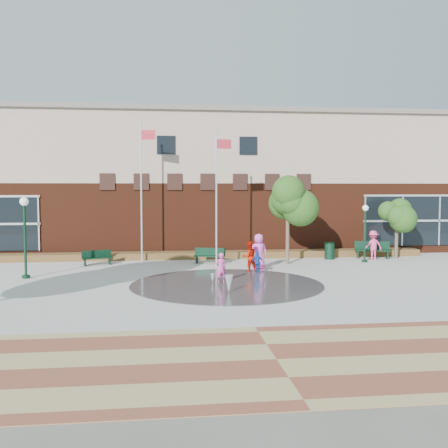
{
  "coord_description": "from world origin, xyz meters",
  "views": [
    {
      "loc": [
        -2.78,
        -19.39,
        4.25
      ],
      "look_at": [
        0.0,
        4.0,
        2.6
      ],
      "focal_mm": 42.0,
      "sensor_mm": 36.0,
      "label": 1
    }
  ],
  "objects": [
    {
      "name": "ground",
      "position": [
        0.0,
        0.0,
        0.0
      ],
      "size": [
        120.0,
        120.0,
        0.0
      ],
      "primitive_type": "plane",
      "color": "#666056",
      "rests_on": "ground"
    },
    {
      "name": "plaza_concrete",
      "position": [
        0.0,
        4.0,
        0.0
      ],
      "size": [
        46.0,
        18.0,
        0.01
      ],
      "primitive_type": "cube",
      "color": "#A8A8A0",
      "rests_on": "ground"
    },
    {
      "name": "paver_band",
      "position": [
        0.0,
        -7.0,
        0.0
      ],
      "size": [
        46.0,
        6.0,
        0.01
      ],
      "primitive_type": "cube",
      "color": "brown",
      "rests_on": "ground"
    },
    {
      "name": "splash_pad",
      "position": [
        0.0,
        3.0,
        0.0
      ],
      "size": [
        8.4,
        8.4,
        0.01
      ],
      "primitive_type": "cylinder",
      "color": "#383A3D",
      "rests_on": "ground"
    },
    {
      "name": "library_building",
      "position": [
        0.0,
        17.48,
        4.64
      ],
      "size": [
        44.4,
        10.4,
        9.2
      ],
      "color": "#4E2011",
      "rests_on": "ground"
    },
    {
      "name": "flower_bed",
      "position": [
        0.0,
        11.6,
        0.0
      ],
      "size": [
        26.0,
        1.2,
        0.4
      ],
      "primitive_type": "cube",
      "color": "#9C3022",
      "rests_on": "ground"
    },
    {
      "name": "flagpole_left",
      "position": [
        -3.89,
        10.61,
        4.39
      ],
      "size": [
        0.89,
        0.35,
        7.88
      ],
      "rotation": [
        0.0,
        0.0,
        -0.32
      ],
      "color": "white",
      "rests_on": "ground"
    },
    {
      "name": "flagpole_right",
      "position": [
        0.17,
        8.57,
        4.04
      ],
      "size": [
        0.89,
        0.15,
        7.23
      ],
      "rotation": [
        0.0,
        0.0,
        0.09
      ],
      "color": "white",
      "rests_on": "ground"
    },
    {
      "name": "lamp_left",
      "position": [
        -9.11,
        5.72,
        2.36
      ],
      "size": [
        0.4,
        0.4,
        3.8
      ],
      "color": "black",
      "rests_on": "ground"
    },
    {
      "name": "lamp_right",
      "position": [
        8.62,
        8.93,
        2.03
      ],
      "size": [
        0.35,
        0.35,
        3.27
      ],
      "color": "black",
      "rests_on": "ground"
    },
    {
      "name": "bench_left",
      "position": [
        -6.31,
        9.56,
        0.26
      ],
      "size": [
        1.68,
        0.93,
        0.81
      ],
      "rotation": [
        0.0,
        0.0,
        0.32
      ],
      "color": "black",
      "rests_on": "ground"
    },
    {
      "name": "bench_mid",
      "position": [
        -0.16,
        9.48,
        0.28
      ],
      "size": [
        1.79,
        0.89,
        0.87
      ],
      "rotation": [
        0.0,
        0.0,
        -0.25
      ],
      "color": "black",
      "rests_on": "ground"
    },
    {
      "name": "bench_right",
      "position": [
        9.67,
        10.37,
        0.33
      ],
      "size": [
        2.11,
        1.12,
        1.02
      ],
      "rotation": [
        0.0,
        0.0,
        -0.29
      ],
      "color": "black",
      "rests_on": "ground"
    },
    {
      "name": "trash_can",
      "position": [
        7.03,
        10.33,
        0.52
      ],
      "size": [
        0.62,
        0.62,
        1.02
      ],
      "color": "black",
      "rests_on": "ground"
    },
    {
      "name": "tree_mid",
      "position": [
        4.12,
        8.82,
        3.46
      ],
      "size": [
        2.82,
        2.82,
        4.75
      ],
      "color": "#4A3E30",
      "rests_on": "ground"
    },
    {
      "name": "tree_small_right",
      "position": [
        11.1,
        10.23,
        2.73
      ],
      "size": [
        2.19,
        2.19,
        3.74
      ],
      "color": "#4A3E30",
      "rests_on": "ground"
    },
    {
      "name": "water_jet_a",
      "position": [
        -0.14,
        1.21,
        0.0
      ],
      "size": [
        0.37,
        0.37,
        0.71
      ],
      "primitive_type": "cone",
      "rotation": [
        3.14,
        0.0,
        0.0
      ],
      "color": "white",
      "rests_on": "ground"
    },
    {
      "name": "water_jet_b",
      "position": [
        -0.58,
        3.47,
        0.0
      ],
      "size": [
        0.18,
        0.18,
        0.4
      ],
      "primitive_type": "cone",
      "rotation": [
        3.14,
        0.0,
        0.0
      ],
      "color": "white",
      "rests_on": "ground"
    },
    {
      "name": "child_splash",
      "position": [
        -0.2,
        3.49,
        0.68
      ],
      "size": [
        0.56,
        0.44,
        1.36
      ],
      "primitive_type": "imported",
      "rotation": [
        0.0,
        0.0,
        3.41
      ],
      "color": "#E0479B",
      "rests_on": "ground"
    },
    {
      "name": "adult_red",
      "position": [
        1.57,
        6.41,
        0.77
      ],
      "size": [
        0.89,
        0.78,
        1.54
      ],
      "primitive_type": "imported",
      "rotation": [
        0.0,
        0.0,
        3.44
      ],
      "color": "#BD1605",
      "rests_on": "ground"
    },
    {
      "name": "adult_pink",
      "position": [
        2.18,
        7.14,
        0.93
      ],
      "size": [
        0.96,
        0.67,
        1.86
      ],
      "primitive_type": "imported",
      "rotation": [
        0.0,
        0.0,
        3.23
      ],
      "color": "#F255CA",
      "rests_on": "ground"
    },
    {
      "name": "child_blue",
      "position": [
        1.91,
        5.92,
        0.55
      ],
      "size": [
        0.68,
        0.59,
        1.1
      ],
      "primitive_type": "imported",
      "rotation": [
        0.0,
        0.0,
        2.53
      ],
      "color": "#1545B4",
      "rests_on": "ground"
    },
    {
      "name": "person_bench",
      "position": [
        9.5,
        9.86,
        0.86
      ],
      "size": [
        1.16,
        0.73,
        1.72
      ],
      "primitive_type": "imported",
      "rotation": [
        0.0,
        0.0,
        3.23
      ],
      "color": "#F04487",
      "rests_on": "ground"
    }
  ]
}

